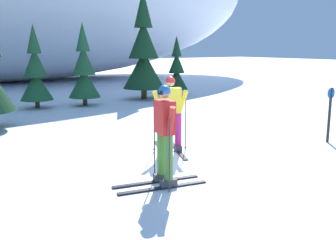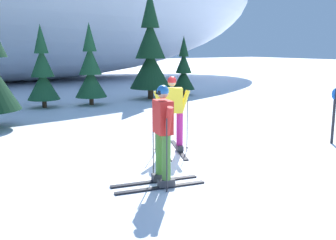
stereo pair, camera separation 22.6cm
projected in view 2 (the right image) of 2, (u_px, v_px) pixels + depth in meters
name	position (u px, v px, depth m)	size (l,w,h in m)	color
ground_plane	(221.00, 160.00, 8.24)	(120.00, 120.00, 0.00)	white
skier_yellow_jacket	(172.00, 112.00, 8.74)	(1.11, 1.79, 1.74)	black
skier_red_jacket	(162.00, 133.00, 6.61)	(1.66, 0.79, 1.75)	black
pine_tree_center	(43.00, 73.00, 15.06)	(1.25, 1.25, 3.24)	#47301E
pine_tree_center_right	(90.00, 71.00, 15.74)	(1.29, 1.29, 3.34)	#47301E
pine_tree_right	(150.00, 54.00, 17.52)	(1.90, 1.90, 4.91)	#47301E
pine_tree_far_right	(184.00, 71.00, 19.01)	(1.12, 1.12, 2.91)	#47301E
trail_marker_post	(334.00, 112.00, 9.52)	(0.28, 0.07, 1.39)	black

